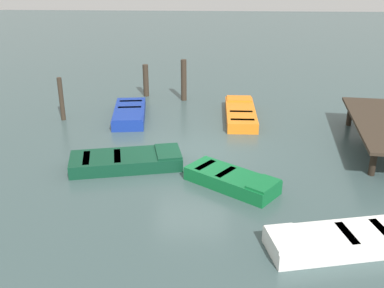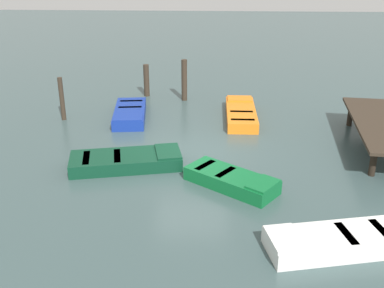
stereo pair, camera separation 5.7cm
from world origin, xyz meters
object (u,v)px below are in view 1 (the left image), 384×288
object	(u,v)px
rowboat_blue	(130,113)
rowboat_orange	(241,113)
dock_segment	(381,125)
rowboat_white	(335,241)
mooring_piling_center	(61,99)
mooring_piling_near_left	(146,80)
mooring_piling_far_left	(184,80)
rowboat_dark_green	(127,160)
rowboat_green	(232,180)

from	to	relation	value
rowboat_blue	rowboat_orange	bearing A→B (deg)	86.17
dock_segment	rowboat_white	distance (m)	6.60
rowboat_orange	mooring_piling_center	size ratio (longest dim) A/B	2.01
mooring_piling_near_left	mooring_piling_far_left	bearing A→B (deg)	72.11
dock_segment	mooring_piling_near_left	world-z (taller)	mooring_piling_near_left
rowboat_blue	dock_segment	bearing A→B (deg)	67.31
rowboat_blue	mooring_piling_near_left	world-z (taller)	mooring_piling_near_left
rowboat_blue	mooring_piling_near_left	distance (m)	3.21
rowboat_blue	mooring_piling_center	size ratio (longest dim) A/B	1.85
rowboat_dark_green	mooring_piling_far_left	xyz separation A→B (m)	(-7.05, 1.35, 0.70)
rowboat_green	rowboat_orange	bearing A→B (deg)	121.25
rowboat_dark_green	rowboat_white	world-z (taller)	same
rowboat_blue	rowboat_green	world-z (taller)	same
dock_segment	rowboat_orange	world-z (taller)	dock_segment
mooring_piling_far_left	mooring_piling_near_left	size ratio (longest dim) A/B	1.25
rowboat_orange	mooring_piling_near_left	size ratio (longest dim) A/B	2.36
mooring_piling_far_left	rowboat_orange	bearing A→B (deg)	45.53
rowboat_green	mooring_piling_near_left	distance (m)	9.54
rowboat_blue	mooring_piling_far_left	bearing A→B (deg)	135.47
mooring_piling_near_left	rowboat_green	bearing A→B (deg)	22.54
rowboat_blue	rowboat_orange	distance (m)	4.45
mooring_piling_center	rowboat_green	bearing A→B (deg)	50.44
rowboat_dark_green	mooring_piling_near_left	bearing A→B (deg)	81.28
rowboat_white	mooring_piling_center	world-z (taller)	mooring_piling_center
rowboat_white	mooring_piling_center	bearing A→B (deg)	-55.56
rowboat_orange	mooring_piling_center	xyz separation A→B (m)	(0.46, -7.07, 0.64)
rowboat_blue	rowboat_orange	xyz separation A→B (m)	(-0.21, 4.45, -0.00)
rowboat_blue	rowboat_white	size ratio (longest dim) A/B	0.98
rowboat_blue	mooring_piling_near_left	size ratio (longest dim) A/B	2.17
mooring_piling_center	mooring_piling_near_left	bearing A→B (deg)	140.09
rowboat_white	rowboat_green	xyz separation A→B (m)	(-2.89, -2.20, 0.00)
rowboat_dark_green	rowboat_orange	size ratio (longest dim) A/B	1.04
rowboat_blue	mooring_piling_far_left	xyz separation A→B (m)	(-2.59, 2.02, 0.70)
rowboat_blue	rowboat_dark_green	distance (m)	4.52
rowboat_blue	mooring_piling_near_left	bearing A→B (deg)	169.14
rowboat_blue	mooring_piling_center	bearing A→B (deg)	-90.86
rowboat_white	mooring_piling_near_left	distance (m)	13.08
rowboat_orange	mooring_piling_far_left	size ratio (longest dim) A/B	1.88
rowboat_blue	rowboat_white	world-z (taller)	same
dock_segment	mooring_piling_far_left	world-z (taller)	mooring_piling_far_left
rowboat_orange	rowboat_blue	bearing A→B (deg)	92.68
dock_segment	mooring_piling_near_left	bearing A→B (deg)	-117.11
rowboat_dark_green	rowboat_green	xyz separation A→B (m)	(1.17, 3.22, 0.00)
rowboat_dark_green	mooring_piling_far_left	distance (m)	7.21
mooring_piling_near_left	dock_segment	bearing A→B (deg)	56.51
rowboat_dark_green	rowboat_white	xyz separation A→B (m)	(4.06, 5.42, 0.00)
rowboat_dark_green	mooring_piling_far_left	bearing A→B (deg)	67.20
dock_segment	rowboat_orange	distance (m)	5.35
rowboat_dark_green	mooring_piling_near_left	xyz separation A→B (m)	(-7.63, -0.44, 0.52)
dock_segment	rowboat_dark_green	xyz separation A→B (m)	(1.86, -8.28, -0.62)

